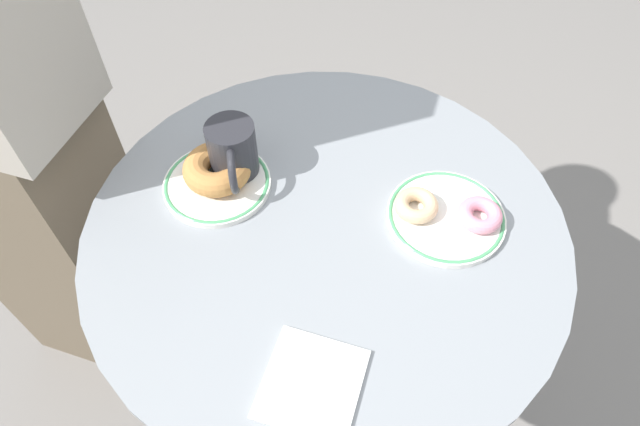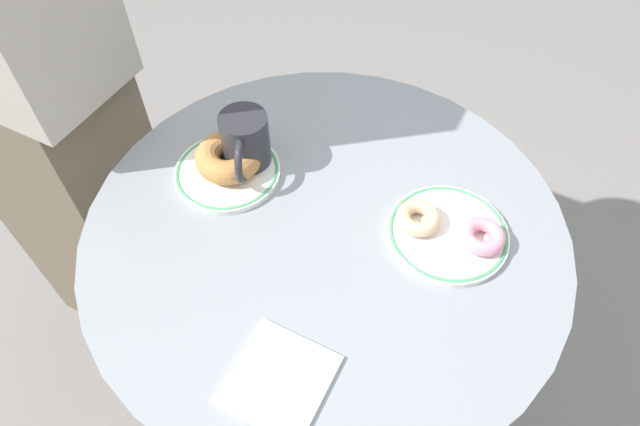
% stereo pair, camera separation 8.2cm
% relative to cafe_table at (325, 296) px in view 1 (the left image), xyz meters
% --- Properties ---
extents(ground_plane, '(7.00, 7.00, 0.02)m').
position_rel_cafe_table_xyz_m(ground_plane, '(0.00, 0.00, -0.53)').
color(ground_plane, gray).
extents(cafe_table, '(0.75, 0.75, 0.75)m').
position_rel_cafe_table_xyz_m(cafe_table, '(0.00, 0.00, 0.00)').
color(cafe_table, gray).
rests_on(cafe_table, ground).
extents(plate_left, '(0.17, 0.17, 0.01)m').
position_rel_cafe_table_xyz_m(plate_left, '(-0.18, 0.06, 0.23)').
color(plate_left, white).
rests_on(plate_left, cafe_table).
extents(plate_right, '(0.18, 0.18, 0.01)m').
position_rel_cafe_table_xyz_m(plate_right, '(0.18, 0.03, 0.23)').
color(plate_right, white).
rests_on(plate_right, cafe_table).
extents(donut_old_fashioned, '(0.15, 0.15, 0.04)m').
position_rel_cafe_table_xyz_m(donut_old_fashioned, '(-0.18, 0.06, 0.26)').
color(donut_old_fashioned, '#BC7F42').
rests_on(donut_old_fashioned, plate_left).
extents(donut_pink_frosted, '(0.10, 0.10, 0.02)m').
position_rel_cafe_table_xyz_m(donut_pink_frosted, '(0.23, 0.03, 0.25)').
color(donut_pink_frosted, pink).
rests_on(donut_pink_frosted, plate_right).
extents(donut_glazed, '(0.08, 0.08, 0.02)m').
position_rel_cafe_table_xyz_m(donut_glazed, '(0.14, 0.03, 0.25)').
color(donut_glazed, '#E0B789').
rests_on(donut_glazed, plate_right).
extents(paper_napkin, '(0.14, 0.15, 0.01)m').
position_rel_cafe_table_xyz_m(paper_napkin, '(0.01, -0.25, 0.23)').
color(paper_napkin, white).
rests_on(paper_napkin, cafe_table).
extents(coffee_mug, '(0.08, 0.12, 0.10)m').
position_rel_cafe_table_xyz_m(coffee_mug, '(-0.16, 0.08, 0.28)').
color(coffee_mug, '#28282D').
rests_on(coffee_mug, cafe_table).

